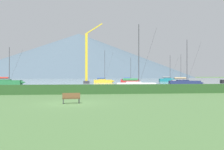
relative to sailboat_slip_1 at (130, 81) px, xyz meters
name	(u,v)px	position (x,y,z in m)	size (l,w,h in m)	color
ground_plane	(71,103)	(-18.56, -68.11, -0.63)	(1000.00, 1000.00, 0.00)	#517A42
harbor_water	(82,80)	(-18.56, 68.89, -0.63)	(320.00, 246.00, 0.00)	#8C9EA3
hedge_line	(75,89)	(-18.56, -57.11, 0.01)	(80.00, 1.20, 1.28)	#284C23
sailboat_slip_1	(130,81)	(0.00, 0.00, 0.00)	(7.71, 3.41, 9.36)	red
sailboat_slip_2	(7,82)	(-38.48, -20.04, 0.12)	(9.07, 2.85, 10.43)	#236B38
sailboat_slip_4	(185,82)	(8.41, -30.91, 0.11)	(9.00, 3.80, 11.70)	navy
sailboat_slip_5	(136,85)	(-7.56, -45.35, 0.09)	(8.51, 2.88, 12.20)	white
sailboat_slip_6	(169,80)	(19.31, 10.42, 0.13)	(9.29, 3.48, 11.36)	#19707A
sailboat_slip_7	(103,81)	(-10.23, -3.42, 0.02)	(7.70, 3.40, 11.56)	gold
sailboat_slip_8	(180,81)	(18.90, -2.47, -0.03)	(7.02, 2.33, 10.62)	#9E9EA3
park_bench_under_tree	(71,98)	(-18.52, -68.22, -0.10)	(1.59, 0.62, 0.95)	brown
dock_crane	(87,61)	(-16.33, -11.68, 6.51)	(6.22, 2.00, 19.65)	#333338
distant_hill_west_ridge	(91,63)	(-5.36, 276.88, 21.43)	(267.76, 267.76, 44.11)	slate
distant_hill_central_peak	(79,56)	(-24.28, 285.88, 33.31)	(343.61, 343.61, 67.88)	#4C6070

